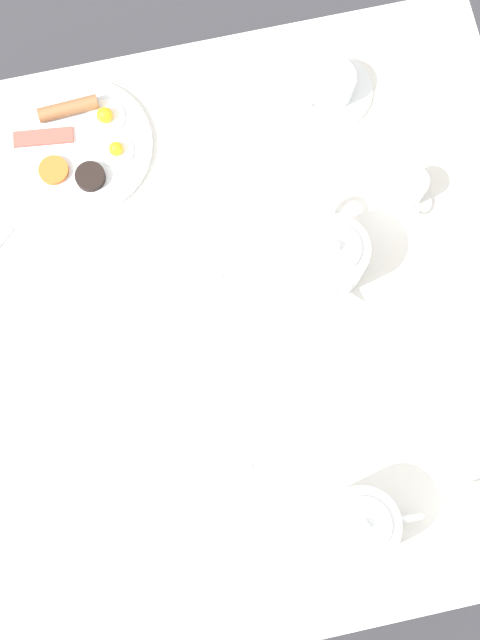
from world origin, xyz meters
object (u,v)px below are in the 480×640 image
object	(u,v)px
teapot_far	(360,525)
knife_by_plate	(166,270)
creamer_jug	(410,188)
teacup_with_saucer_left	(331,86)
breakfast_plate	(81,144)
teapot_near	(331,256)
napkin_folded	(455,355)
spoon_for_tea	(439,90)
fork_by_plate	(213,499)

from	to	relation	value
teapot_far	knife_by_plate	size ratio (longest dim) A/B	1.10
creamer_jug	teacup_with_saucer_left	bearing A→B (deg)	-157.92
teapot_far	creamer_jug	bearing A→B (deg)	-108.36
breakfast_plate	knife_by_plate	distance (m)	0.28
teapot_near	creamer_jug	distance (m)	0.20
teapot_near	teapot_far	distance (m)	0.45
creamer_jug	napkin_folded	bearing A→B (deg)	1.37
breakfast_plate	spoon_for_tea	world-z (taller)	breakfast_plate
teapot_near	knife_by_plate	xyz separation A→B (m)	(-0.05, -0.28, -0.05)
knife_by_plate	spoon_for_tea	distance (m)	0.60
teapot_near	creamer_jug	world-z (taller)	teapot_near
teapot_near	fork_by_plate	size ratio (longest dim) A/B	1.32
creamer_jug	knife_by_plate	bearing A→B (deg)	-84.03
teapot_near	fork_by_plate	distance (m)	0.46
creamer_jug	fork_by_plate	size ratio (longest dim) A/B	0.51
fork_by_plate	knife_by_plate	distance (m)	0.41
teapot_near	spoon_for_tea	bearing A→B (deg)	146.37
teapot_near	napkin_folded	distance (m)	0.27
fork_by_plate	napkin_folded	bearing A→B (deg)	108.16
napkin_folded	spoon_for_tea	size ratio (longest dim) A/B	1.30
teacup_with_saucer_left	breakfast_plate	bearing A→B (deg)	-88.99
teapot_far	fork_by_plate	distance (m)	0.25
teapot_far	napkin_folded	size ratio (longest dim) A/B	1.13
breakfast_plate	napkin_folded	bearing A→B (deg)	47.38
breakfast_plate	teapot_near	distance (m)	0.50
breakfast_plate	teacup_with_saucer_left	bearing A→B (deg)	91.01
breakfast_plate	teacup_with_saucer_left	size ratio (longest dim) A/B	1.66
teapot_near	fork_by_plate	world-z (taller)	teapot_near
breakfast_plate	teapot_far	world-z (taller)	teapot_far
breakfast_plate	spoon_for_tea	size ratio (longest dim) A/B	1.80
fork_by_plate	knife_by_plate	bearing A→B (deg)	179.90
teacup_with_saucer_left	fork_by_plate	bearing A→B (deg)	-28.11
spoon_for_tea	knife_by_plate	bearing A→B (deg)	-67.55
teacup_with_saucer_left	teapot_near	bearing A→B (deg)	-13.66
creamer_jug	teapot_far	bearing A→B (deg)	-22.75
napkin_folded	knife_by_plate	distance (m)	0.52
breakfast_plate	napkin_folded	size ratio (longest dim) A/B	1.38
fork_by_plate	spoon_for_tea	xyz separation A→B (m)	(-0.64, 0.56, 0.00)
breakfast_plate	spoon_for_tea	bearing A→B (deg)	87.33
breakfast_plate	teapot_near	size ratio (longest dim) A/B	1.23
teapot_near	knife_by_plate	size ratio (longest dim) A/B	1.09
breakfast_plate	fork_by_plate	bearing A→B (deg)	8.79
napkin_folded	fork_by_plate	xyz separation A→B (m)	(0.15, -0.46, -0.00)
creamer_jug	teapot_near	bearing A→B (deg)	-59.96
teapot_near	napkin_folded	bearing A→B (deg)	51.37
teapot_near	creamer_jug	size ratio (longest dim) A/B	2.59
teacup_with_saucer_left	napkin_folded	distance (m)	0.53
fork_by_plate	knife_by_plate	xyz separation A→B (m)	(-0.41, 0.00, 0.00)
teapot_near	creamer_jug	xyz separation A→B (m)	(-0.10, 0.17, -0.02)
breakfast_plate	teacup_with_saucer_left	xyz separation A→B (m)	(-0.01, 0.46, 0.01)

